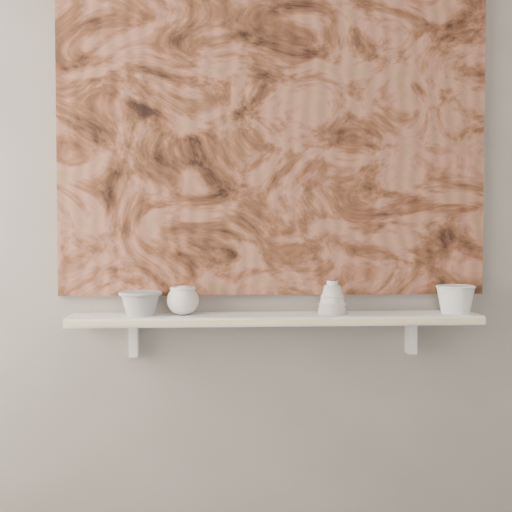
{
  "coord_description": "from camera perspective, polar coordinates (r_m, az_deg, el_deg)",
  "views": [
    {
      "loc": [
        -0.21,
        -0.92,
        1.23
      ],
      "look_at": [
        -0.07,
        1.49,
        1.13
      ],
      "focal_mm": 50.0,
      "sensor_mm": 36.0,
      "label": 1
    }
  ],
  "objects": [
    {
      "name": "bell_vessel",
      "position": [
        2.47,
        6.12,
        -3.3
      ],
      "size": [
        0.14,
        0.14,
        0.12
      ],
      "primitive_type": null,
      "rotation": [
        0.0,
        0.0,
        0.42
      ],
      "color": "beige",
      "rests_on": "shelf"
    },
    {
      "name": "shelf_stripe",
      "position": [
        2.36,
        1.78,
        -5.32
      ],
      "size": [
        1.4,
        0.01,
        0.02
      ],
      "primitive_type": "cube",
      "color": "beige",
      "rests_on": "shelf"
    },
    {
      "name": "bracket_left",
      "position": [
        2.53,
        -9.75,
        -6.55
      ],
      "size": [
        0.03,
        0.06,
        0.12
      ],
      "primitive_type": "cube",
      "color": "silver",
      "rests_on": "wall_back"
    },
    {
      "name": "painting",
      "position": [
        2.53,
        1.43,
        9.38
      ],
      "size": [
        1.5,
        0.02,
        1.1
      ],
      "primitive_type": "cube",
      "color": "brown",
      "rests_on": "wall_back"
    },
    {
      "name": "shelf",
      "position": [
        2.45,
        1.58,
        -5.04
      ],
      "size": [
        1.4,
        0.18,
        0.03
      ],
      "primitive_type": "cube",
      "color": "silver",
      "rests_on": "wall_back"
    },
    {
      "name": "wall_back",
      "position": [
        2.53,
        1.4,
        5.06
      ],
      "size": [
        3.6,
        0.0,
        3.6
      ],
      "primitive_type": "plane",
      "rotation": [
        1.57,
        0.0,
        0.0
      ],
      "color": "gray",
      "rests_on": "floor"
    },
    {
      "name": "house_motif",
      "position": [
        2.58,
        11.47,
        2.34
      ],
      "size": [
        0.09,
        0.0,
        0.08
      ],
      "primitive_type": "cube",
      "color": "black",
      "rests_on": "painting"
    },
    {
      "name": "bracket_right",
      "position": [
        2.61,
        12.28,
        -6.29
      ],
      "size": [
        0.03,
        0.06,
        0.12
      ],
      "primitive_type": "cube",
      "color": "silver",
      "rests_on": "wall_back"
    },
    {
      "name": "cup_cream",
      "position": [
        2.44,
        -5.87,
        -3.55
      ],
      "size": [
        0.13,
        0.13,
        0.1
      ],
      "primitive_type": null,
      "rotation": [
        0.0,
        0.0,
        0.16
      ],
      "color": "silver",
      "rests_on": "shelf"
    },
    {
      "name": "bowl_white",
      "position": [
        2.58,
        15.68,
        -3.33
      ],
      "size": [
        0.16,
        0.16,
        0.1
      ],
      "primitive_type": null,
      "rotation": [
        0.0,
        0.0,
        0.16
      ],
      "color": "silver",
      "rests_on": "shelf"
    },
    {
      "name": "bowl_grey",
      "position": [
        2.45,
        -9.23,
        -3.72
      ],
      "size": [
        0.18,
        0.18,
        0.08
      ],
      "primitive_type": null,
      "rotation": [
        0.0,
        0.0,
        -0.25
      ],
      "color": "#989896",
      "rests_on": "shelf"
    }
  ]
}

